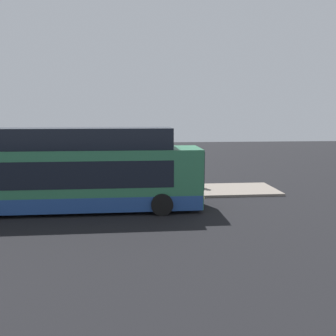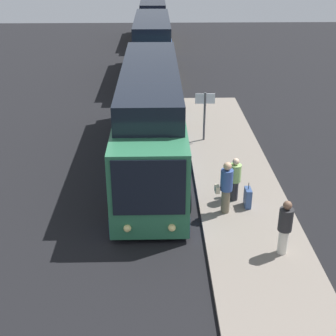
{
  "view_description": "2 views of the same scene",
  "coord_description": "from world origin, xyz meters",
  "px_view_note": "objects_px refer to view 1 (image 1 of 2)",
  "views": [
    {
      "loc": [
        1.72,
        -15.85,
        4.54
      ],
      "look_at": [
        3.19,
        0.49,
        1.9
      ],
      "focal_mm": 35.0,
      "sensor_mm": 36.0,
      "label": 1
    },
    {
      "loc": [
        16.74,
        0.15,
        8.44
      ],
      "look_at": [
        3.19,
        0.49,
        1.9
      ],
      "focal_mm": 50.0,
      "sensor_mm": 36.0,
      "label": 2
    }
  ],
  "objects_px": {
    "suitcase": "(155,184)",
    "sign_post": "(43,169)",
    "passenger_waiting": "(162,176)",
    "bus_lead": "(72,174)",
    "passenger_boarding": "(147,177)",
    "passenger_with_bags": "(199,172)"
  },
  "relations": [
    {
      "from": "suitcase",
      "to": "sign_post",
      "type": "distance_m",
      "value": 6.34
    },
    {
      "from": "passenger_waiting",
      "to": "sign_post",
      "type": "distance_m",
      "value": 6.55
    },
    {
      "from": "bus_lead",
      "to": "passenger_boarding",
      "type": "distance_m",
      "value": 4.77
    },
    {
      "from": "bus_lead",
      "to": "suitcase",
      "type": "height_order",
      "value": "bus_lead"
    },
    {
      "from": "passenger_with_bags",
      "to": "suitcase",
      "type": "height_order",
      "value": "passenger_with_bags"
    },
    {
      "from": "passenger_waiting",
      "to": "sign_post",
      "type": "height_order",
      "value": "sign_post"
    },
    {
      "from": "suitcase",
      "to": "sign_post",
      "type": "relative_size",
      "value": 0.41
    },
    {
      "from": "sign_post",
      "to": "passenger_boarding",
      "type": "bearing_deg",
      "value": 5.37
    },
    {
      "from": "bus_lead",
      "to": "passenger_waiting",
      "type": "height_order",
      "value": "bus_lead"
    },
    {
      "from": "passenger_boarding",
      "to": "bus_lead",
      "type": "bearing_deg",
      "value": 122.24
    },
    {
      "from": "bus_lead",
      "to": "sign_post",
      "type": "height_order",
      "value": "bus_lead"
    },
    {
      "from": "bus_lead",
      "to": "sign_post",
      "type": "distance_m",
      "value": 3.16
    },
    {
      "from": "bus_lead",
      "to": "passenger_with_bags",
      "type": "relative_size",
      "value": 7.03
    },
    {
      "from": "bus_lead",
      "to": "passenger_waiting",
      "type": "relative_size",
      "value": 6.59
    },
    {
      "from": "passenger_boarding",
      "to": "passenger_waiting",
      "type": "xyz_separation_m",
      "value": [
        0.87,
        -0.43,
        0.15
      ]
    },
    {
      "from": "passenger_with_bags",
      "to": "suitcase",
      "type": "distance_m",
      "value": 2.84
    },
    {
      "from": "passenger_waiting",
      "to": "passenger_with_bags",
      "type": "distance_m",
      "value": 2.74
    },
    {
      "from": "suitcase",
      "to": "passenger_with_bags",
      "type": "bearing_deg",
      "value": 11.36
    },
    {
      "from": "passenger_boarding",
      "to": "suitcase",
      "type": "relative_size",
      "value": 1.75
    },
    {
      "from": "passenger_waiting",
      "to": "passenger_with_bags",
      "type": "relative_size",
      "value": 1.07
    },
    {
      "from": "bus_lead",
      "to": "passenger_waiting",
      "type": "distance_m",
      "value": 5.23
    },
    {
      "from": "passenger_waiting",
      "to": "bus_lead",
      "type": "bearing_deg",
      "value": 24.77
    }
  ]
}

